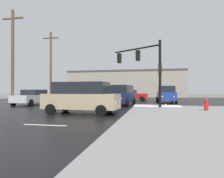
# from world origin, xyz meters

# --- Properties ---
(ground_plane) EXTENTS (120.00, 120.00, 0.00)m
(ground_plane) POSITION_xyz_m (0.00, 0.00, 0.00)
(ground_plane) COLOR slate
(road_asphalt) EXTENTS (44.00, 44.00, 0.02)m
(road_asphalt) POSITION_xyz_m (0.00, 0.00, 0.01)
(road_asphalt) COLOR black
(road_asphalt) RESTS_ON ground_plane
(snow_strip_curbside) EXTENTS (4.00, 1.60, 0.06)m
(snow_strip_curbside) POSITION_xyz_m (5.00, -4.00, 0.17)
(snow_strip_curbside) COLOR white
(snow_strip_curbside) RESTS_ON sidewalk_corner
(lane_markings) EXTENTS (36.15, 36.15, 0.01)m
(lane_markings) POSITION_xyz_m (1.20, -1.38, 0.02)
(lane_markings) COLOR silver
(lane_markings) RESTS_ON road_asphalt
(traffic_signal_mast) EXTENTS (4.42, 2.85, 5.59)m
(traffic_signal_mast) POSITION_xyz_m (4.01, -4.13, 3.90)
(traffic_signal_mast) COLOR black
(traffic_signal_mast) RESTS_ON sidewalk_corner
(fire_hydrant) EXTENTS (0.48, 0.26, 0.79)m
(fire_hydrant) POSITION_xyz_m (8.20, -7.21, 0.54)
(fire_hydrant) COLOR red
(fire_hydrant) RESTS_ON sidewalk_corner
(strip_building_background) EXTENTS (26.32, 8.00, 6.03)m
(strip_building_background) POSITION_xyz_m (-1.37, 24.48, 3.02)
(strip_building_background) COLOR gray
(strip_building_background) RESTS_ON ground_plane
(sedan_grey) EXTENTS (2.28, 4.63, 1.58)m
(sedan_grey) POSITION_xyz_m (-3.55, 7.76, 0.85)
(sedan_grey) COLOR slate
(sedan_grey) RESTS_ON road_asphalt
(sedan_silver) EXTENTS (2.19, 4.60, 1.58)m
(sedan_silver) POSITION_xyz_m (-7.64, -3.37, 0.85)
(sedan_silver) COLOR #B7BABF
(sedan_silver) RESTS_ON road_asphalt
(sedan_red) EXTENTS (4.66, 2.37, 1.58)m
(sedan_red) POSITION_xyz_m (1.54, 7.68, 0.85)
(sedan_red) COLOR #B21919
(sedan_red) RESTS_ON road_asphalt
(suv_blue) EXTENTS (2.28, 4.88, 2.03)m
(suv_blue) POSITION_xyz_m (6.25, 3.25, 1.09)
(suv_blue) COLOR navy
(suv_blue) RESTS_ON road_asphalt
(sedan_black) EXTENTS (4.66, 2.35, 1.58)m
(sedan_black) POSITION_xyz_m (-9.59, 12.63, 0.85)
(sedan_black) COLOR black
(sedan_black) RESTS_ON road_asphalt
(suv_tan) EXTENTS (4.91, 2.37, 2.03)m
(suv_tan) POSITION_xyz_m (0.08, -9.67, 1.09)
(suv_tan) COLOR tan
(suv_tan) RESTS_ON road_asphalt
(suv_navy) EXTENTS (2.59, 4.99, 2.03)m
(suv_navy) POSITION_xyz_m (1.52, -2.03, 1.09)
(suv_navy) COLOR #141E47
(suv_navy) RESTS_ON road_asphalt
(utility_pole_mid) EXTENTS (2.20, 0.28, 9.21)m
(utility_pole_mid) POSITION_xyz_m (-8.48, -5.21, 4.82)
(utility_pole_mid) COLOR brown
(utility_pole_mid) RESTS_ON ground_plane
(utility_pole_far) EXTENTS (2.20, 0.28, 9.35)m
(utility_pole_far) POSITION_xyz_m (-8.74, 2.52, 4.89)
(utility_pole_far) COLOR brown
(utility_pole_far) RESTS_ON ground_plane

